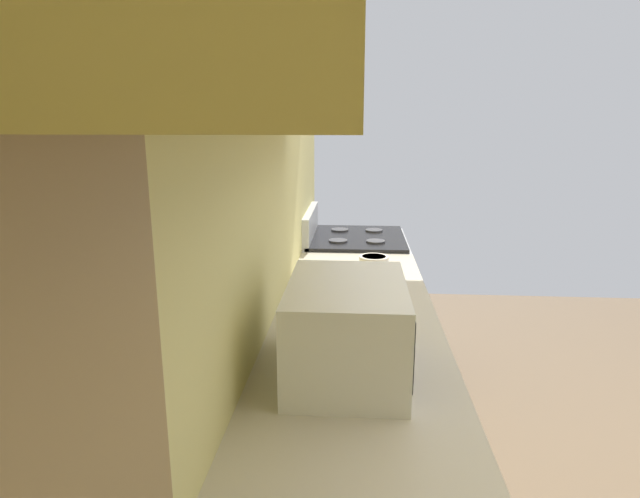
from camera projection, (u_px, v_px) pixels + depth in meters
wall_back at (247, 205)px, 1.73m from camera, size 4.00×0.12×2.66m
window_back_wall at (38, 483)px, 0.49m from camera, size 0.57×0.02×0.63m
oven_range at (356, 305)px, 3.32m from camera, size 0.71×0.62×1.07m
microwave at (347, 329)px, 1.49m from camera, size 0.47×0.34×0.27m
bowl at (374, 262)px, 2.57m from camera, size 0.14×0.14×0.06m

